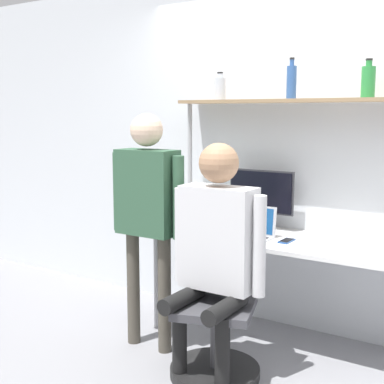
# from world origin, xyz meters

# --- Properties ---
(ground_plane) EXTENTS (12.00, 12.00, 0.00)m
(ground_plane) POSITION_xyz_m (0.00, 0.00, 0.00)
(ground_plane) COLOR gray
(wall_back) EXTENTS (8.00, 0.06, 2.70)m
(wall_back) POSITION_xyz_m (0.00, 0.70, 1.35)
(wall_back) COLOR silver
(wall_back) RESTS_ON ground_plane
(desk) EXTENTS (1.83, 0.65, 0.76)m
(desk) POSITION_xyz_m (0.00, 0.35, 0.68)
(desk) COLOR white
(desk) RESTS_ON ground_plane
(shelf_unit) EXTENTS (1.74, 0.28, 1.72)m
(shelf_unit) POSITION_xyz_m (0.00, 0.52, 1.48)
(shelf_unit) COLOR #997A56
(shelf_unit) RESTS_ON ground_plane
(monitor) EXTENTS (0.52, 0.18, 0.44)m
(monitor) POSITION_xyz_m (-0.23, 0.54, 1.01)
(monitor) COLOR #333338
(monitor) RESTS_ON desk
(laptop) EXTENTS (0.32, 0.21, 0.22)m
(laptop) POSITION_xyz_m (-0.16, 0.27, 0.82)
(laptop) COLOR #BCBCC1
(laptop) RESTS_ON desk
(cell_phone) EXTENTS (0.07, 0.15, 0.01)m
(cell_phone) POSITION_xyz_m (0.10, 0.27, 0.76)
(cell_phone) COLOR #264C8C
(cell_phone) RESTS_ON desk
(office_chair) EXTENTS (0.58, 0.58, 0.92)m
(office_chair) POSITION_xyz_m (-0.11, -0.30, 0.28)
(office_chair) COLOR black
(office_chair) RESTS_ON ground_plane
(person_seated) EXTENTS (0.63, 0.48, 1.45)m
(person_seated) POSITION_xyz_m (-0.10, -0.34, 0.86)
(person_seated) COLOR black
(person_seated) RESTS_ON ground_plane
(person_standing) EXTENTS (0.58, 0.22, 1.62)m
(person_standing) POSITION_xyz_m (-0.70, -0.23, 1.03)
(person_standing) COLOR #4C473D
(person_standing) RESTS_ON ground_plane
(bottle_blue) EXTENTS (0.07, 0.07, 0.28)m
(bottle_blue) POSITION_xyz_m (0.00, 0.52, 1.84)
(bottle_blue) COLOR #335999
(bottle_blue) RESTS_ON shelf_unit
(bottle_clear) EXTENTS (0.09, 0.09, 0.21)m
(bottle_clear) POSITION_xyz_m (-0.58, 0.52, 1.81)
(bottle_clear) COLOR silver
(bottle_clear) RESTS_ON shelf_unit
(bottle_green) EXTENTS (0.09, 0.09, 0.25)m
(bottle_green) POSITION_xyz_m (0.53, 0.52, 1.82)
(bottle_green) COLOR #2D8C3F
(bottle_green) RESTS_ON shelf_unit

